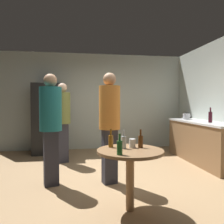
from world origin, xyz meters
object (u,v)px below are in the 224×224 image
kettle (186,116)px  beer_bottle_brown (141,141)px  foreground_table (130,158)px  beer_bottle_green (120,147)px  person_in_olive_shirt (63,116)px  person_in_orange_shirt (110,119)px  beer_bottle_amber (111,141)px  beer_bottle_clear (124,142)px  wine_bottle_on_counter (210,117)px  refrigerator (48,119)px  person_in_teal_shirt (51,120)px  plastic_cup_white (132,143)px

kettle → beer_bottle_brown: size_ratio=1.06×
foreground_table → beer_bottle_green: bearing=-126.5°
person_in_olive_shirt → person_in_orange_shirt: person_in_orange_shirt is taller
beer_bottle_amber → person_in_orange_shirt: (0.09, 0.75, 0.23)m
kettle → beer_bottle_amber: 3.25m
beer_bottle_green → person_in_olive_shirt: (-0.78, 2.58, 0.20)m
beer_bottle_brown → beer_bottle_green: size_ratio=1.00×
beer_bottle_amber → person_in_olive_shirt: person_in_olive_shirt is taller
beer_bottle_brown → beer_bottle_clear: bearing=-175.4°
kettle → wine_bottle_on_counter: bearing=-88.4°
kettle → refrigerator: bearing=167.2°
person_in_orange_shirt → wine_bottle_on_counter: bearing=92.3°
kettle → beer_bottle_amber: kettle is taller
refrigerator → beer_bottle_brown: size_ratio=7.83×
refrigerator → beer_bottle_green: (1.22, -3.54, -0.08)m
kettle → beer_bottle_green: size_ratio=1.06×
refrigerator → beer_bottle_amber: bearing=-69.1°
foreground_table → beer_bottle_brown: bearing=32.2°
person_in_olive_shirt → person_in_orange_shirt: (0.83, -1.41, 0.03)m
person_in_teal_shirt → person_in_orange_shirt: 0.92m
beer_bottle_green → foreground_table: bearing=53.5°
person_in_teal_shirt → person_in_olive_shirt: bearing=162.1°
kettle → beer_bottle_brown: kettle is taller
wine_bottle_on_counter → person_in_orange_shirt: (-2.18, -0.65, 0.03)m
wine_bottle_on_counter → kettle: bearing=91.6°
wine_bottle_on_counter → foreground_table: 2.63m
foreground_table → plastic_cup_white: (0.06, 0.12, 0.16)m
beer_bottle_brown → person_in_teal_shirt: size_ratio=0.13×
plastic_cup_white → beer_bottle_green: bearing=-123.2°
wine_bottle_on_counter → beer_bottle_green: bearing=-141.0°
beer_bottle_clear → plastic_cup_white: 0.13m
beer_bottle_clear → kettle: bearing=49.4°
kettle → person_in_olive_shirt: bearing=-176.5°
beer_bottle_green → plastic_cup_white: size_ratio=2.09×
person_in_olive_shirt → beer_bottle_green: bearing=-0.2°
beer_bottle_brown → person_in_teal_shirt: bearing=143.7°
beer_bottle_green → person_in_teal_shirt: size_ratio=0.13×
refrigerator → beer_bottle_brown: (1.55, -3.21, -0.08)m
wine_bottle_on_counter → refrigerator: bearing=153.4°
beer_bottle_brown → person_in_olive_shirt: (-1.11, 2.25, 0.20)m
wine_bottle_on_counter → beer_bottle_green: (-2.24, -1.81, -0.20)m
person_in_teal_shirt → beer_bottle_brown: bearing=39.5°
refrigerator → wine_bottle_on_counter: (3.46, -1.73, 0.12)m
beer_bottle_clear → wine_bottle_on_counter: bearing=35.1°
refrigerator → beer_bottle_brown: bearing=-64.2°
wine_bottle_on_counter → foreground_table: size_ratio=0.39×
beer_bottle_clear → person_in_teal_shirt: 1.34m
refrigerator → foreground_table: 3.60m
refrigerator → person_in_olive_shirt: 1.07m
foreground_table → beer_bottle_green: (-0.17, -0.23, 0.19)m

